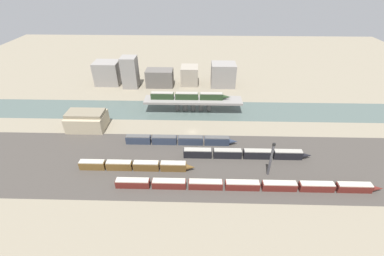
{
  "coord_description": "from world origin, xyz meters",
  "views": [
    {
      "loc": [
        2.83,
        -106.7,
        71.49
      ],
      "look_at": [
        0.0,
        -1.0,
        2.88
      ],
      "focal_mm": 24.0,
      "sensor_mm": 36.0,
      "label": 1
    }
  ],
  "objects_px": {
    "train_yard_far": "(245,154)",
    "signal_tower": "(271,160)",
    "warehouse_building": "(87,120)",
    "train_yard_mid": "(136,166)",
    "train_on_bridge": "(189,96)",
    "train_yard_outer": "(180,140)",
    "train_yard_near": "(247,185)"
  },
  "relations": [
    {
      "from": "warehouse_building",
      "to": "signal_tower",
      "type": "distance_m",
      "value": 90.29
    },
    {
      "from": "train_yard_mid",
      "to": "train_on_bridge",
      "type": "bearing_deg",
      "value": 68.17
    },
    {
      "from": "train_yard_outer",
      "to": "train_yard_mid",
      "type": "bearing_deg",
      "value": -133.17
    },
    {
      "from": "train_on_bridge",
      "to": "warehouse_building",
      "type": "height_order",
      "value": "train_on_bridge"
    },
    {
      "from": "train_yard_near",
      "to": "signal_tower",
      "type": "distance_m",
      "value": 13.99
    },
    {
      "from": "train_yard_mid",
      "to": "train_yard_far",
      "type": "distance_m",
      "value": 46.66
    },
    {
      "from": "train_yard_mid",
      "to": "train_yard_far",
      "type": "height_order",
      "value": "train_yard_far"
    },
    {
      "from": "train_yard_far",
      "to": "warehouse_building",
      "type": "bearing_deg",
      "value": 164.09
    },
    {
      "from": "train_yard_mid",
      "to": "signal_tower",
      "type": "distance_m",
      "value": 53.72
    },
    {
      "from": "train_on_bridge",
      "to": "train_yard_mid",
      "type": "relative_size",
      "value": 0.94
    },
    {
      "from": "train_yard_far",
      "to": "warehouse_building",
      "type": "height_order",
      "value": "warehouse_building"
    },
    {
      "from": "train_on_bridge",
      "to": "warehouse_building",
      "type": "distance_m",
      "value": 54.86
    },
    {
      "from": "train_yard_far",
      "to": "train_on_bridge",
      "type": "bearing_deg",
      "value": 121.81
    },
    {
      "from": "train_on_bridge",
      "to": "train_yard_mid",
      "type": "distance_m",
      "value": 54.55
    },
    {
      "from": "train_on_bridge",
      "to": "train_yard_far",
      "type": "height_order",
      "value": "train_on_bridge"
    },
    {
      "from": "signal_tower",
      "to": "train_yard_near",
      "type": "bearing_deg",
      "value": -140.61
    },
    {
      "from": "train_yard_mid",
      "to": "signal_tower",
      "type": "bearing_deg",
      "value": -1.64
    },
    {
      "from": "train_on_bridge",
      "to": "warehouse_building",
      "type": "relative_size",
      "value": 2.4
    },
    {
      "from": "train_on_bridge",
      "to": "signal_tower",
      "type": "bearing_deg",
      "value": -57.24
    },
    {
      "from": "train_yard_far",
      "to": "train_yard_outer",
      "type": "bearing_deg",
      "value": 161.97
    },
    {
      "from": "train_yard_near",
      "to": "signal_tower",
      "type": "bearing_deg",
      "value": 39.39
    },
    {
      "from": "train_yard_mid",
      "to": "train_yard_far",
      "type": "xyz_separation_m",
      "value": [
        45.83,
        8.73,
        0.09
      ]
    },
    {
      "from": "train_yard_outer",
      "to": "train_yard_far",
      "type": "bearing_deg",
      "value": -18.03
    },
    {
      "from": "train_yard_mid",
      "to": "train_yard_far",
      "type": "relative_size",
      "value": 0.86
    },
    {
      "from": "train_on_bridge",
      "to": "train_yard_outer",
      "type": "bearing_deg",
      "value": -95.54
    },
    {
      "from": "train_yard_near",
      "to": "train_yard_far",
      "type": "xyz_separation_m",
      "value": [
        2.25,
        18.32,
        0.3
      ]
    },
    {
      "from": "signal_tower",
      "to": "train_on_bridge",
      "type": "bearing_deg",
      "value": 122.76
    },
    {
      "from": "train_yard_mid",
      "to": "warehouse_building",
      "type": "distance_m",
      "value": 43.58
    },
    {
      "from": "warehouse_building",
      "to": "train_yard_mid",
      "type": "bearing_deg",
      "value": -44.7
    },
    {
      "from": "train_yard_outer",
      "to": "train_on_bridge",
      "type": "bearing_deg",
      "value": 84.46
    },
    {
      "from": "train_yard_far",
      "to": "signal_tower",
      "type": "xyz_separation_m",
      "value": [
        7.56,
        -10.26,
        5.59
      ]
    },
    {
      "from": "train_yard_near",
      "to": "warehouse_building",
      "type": "relative_size",
      "value": 5.36
    }
  ]
}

